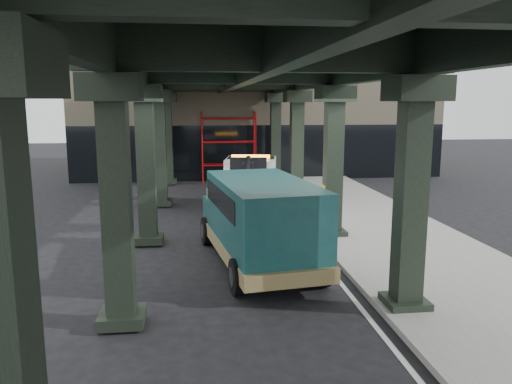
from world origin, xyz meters
TOP-DOWN VIEW (x-y plane):
  - ground at (0.00, 0.00)m, footprint 90.00×90.00m
  - sidewalk at (4.50, 2.00)m, footprint 5.00×40.00m
  - lane_stripe at (1.70, 2.00)m, footprint 0.12×38.00m
  - viaduct at (-0.40, 2.00)m, footprint 7.40×32.00m
  - building at (2.00, 20.00)m, footprint 22.00×10.00m
  - scaffolding at (0.00, 14.64)m, footprint 3.08×0.88m
  - tow_truck at (0.14, 5.24)m, footprint 3.22×7.69m
  - towed_van at (-0.15, -0.58)m, footprint 3.12×6.29m

SIDE VIEW (x-z plane):
  - ground at x=0.00m, z-range 0.00..0.00m
  - lane_stripe at x=1.70m, z-range 0.00..0.01m
  - sidewalk at x=4.50m, z-range 0.00..0.15m
  - tow_truck at x=0.14m, z-range -0.03..2.42m
  - towed_van at x=-0.15m, z-range 0.09..2.54m
  - scaffolding at x=0.00m, z-range 0.11..4.11m
  - building at x=2.00m, z-range 0.00..8.00m
  - viaduct at x=-0.40m, z-range 2.26..8.66m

